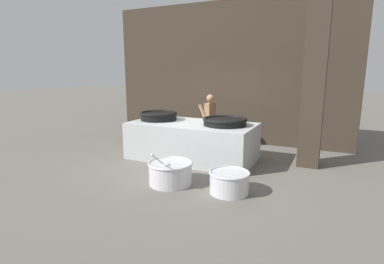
# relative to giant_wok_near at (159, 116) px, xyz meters

# --- Properties ---
(ground_plane) EXTENTS (60.00, 60.00, 0.00)m
(ground_plane) POSITION_rel_giant_wok_near_xyz_m (0.99, -0.04, -1.03)
(ground_plane) COLOR #666059
(back_wall) EXTENTS (7.53, 0.24, 4.22)m
(back_wall) POSITION_rel_giant_wok_near_xyz_m (0.99, 2.33, 1.08)
(back_wall) COLOR #382D23
(back_wall) RESTS_ON ground_plane
(support_pillar) EXTENTS (0.47, 0.47, 4.22)m
(support_pillar) POSITION_rel_giant_wok_near_xyz_m (3.68, 0.65, 1.08)
(support_pillar) COLOR #382D23
(support_pillar) RESTS_ON ground_plane
(hearth_platform) EXTENTS (3.08, 1.54, 0.91)m
(hearth_platform) POSITION_rel_giant_wok_near_xyz_m (0.99, -0.04, -0.57)
(hearth_platform) COLOR #B2B7B7
(hearth_platform) RESTS_ON ground_plane
(giant_wok_near) EXTENTS (0.97, 0.97, 0.21)m
(giant_wok_near) POSITION_rel_giant_wok_near_xyz_m (0.00, 0.00, 0.00)
(giant_wok_near) COLOR black
(giant_wok_near) RESTS_ON hearth_platform
(giant_wok_far) EXTENTS (1.05, 1.05, 0.17)m
(giant_wok_far) POSITION_rel_giant_wok_near_xyz_m (1.82, 0.02, -0.02)
(giant_wok_far) COLOR black
(giant_wok_far) RESTS_ON hearth_platform
(cook) EXTENTS (0.36, 0.56, 1.55)m
(cook) POSITION_rel_giant_wok_near_xyz_m (1.03, 1.00, -0.19)
(cook) COLOR #8C6647
(cook) RESTS_ON ground_plane
(prep_bowl_vegetables) EXTENTS (0.87, 1.13, 0.78)m
(prep_bowl_vegetables) POSITION_rel_giant_wok_near_xyz_m (1.36, -1.78, -0.79)
(prep_bowl_vegetables) COLOR silver
(prep_bowl_vegetables) RESTS_ON ground_plane
(prep_bowl_meat) EXTENTS (0.74, 0.74, 0.40)m
(prep_bowl_meat) POSITION_rel_giant_wok_near_xyz_m (2.54, -1.70, -0.81)
(prep_bowl_meat) COLOR silver
(prep_bowl_meat) RESTS_ON ground_plane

